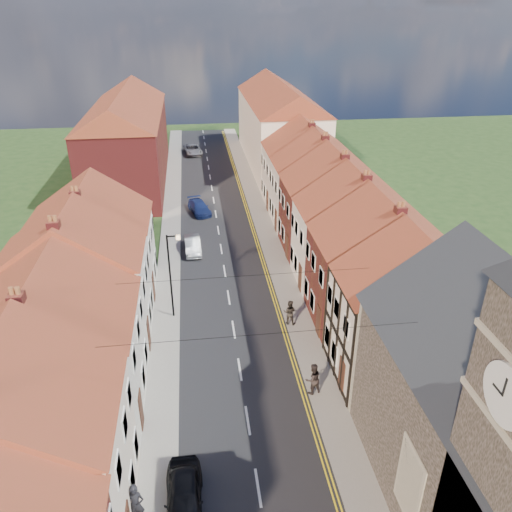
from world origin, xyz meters
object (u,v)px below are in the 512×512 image
Objects in this scene: car_mid at (193,245)px; car_distant at (193,150)px; pedestrian_right at (313,379)px; pedestrian_right_b at (289,312)px; car_far at (199,207)px; pedestrian_left at (136,504)px; lamppost at (171,271)px; car_near at (184,497)px.

car_mid is 30.80m from car_distant.
pedestrian_right_b is (0.00, 6.60, -0.07)m from pedestrian_right.
car_far is at bearing -97.12° from car_distant.
pedestrian_left reaches higher than car_distant.
lamppost reaches higher than car_distant.
car_mid is at bearing 92.48° from pedestrian_left.
car_distant is 42.93m from pedestrian_right_b.
car_near is at bearing -99.17° from car_distant.
lamppost reaches higher than car_near.
lamppost is 1.47× the size of car_far.
pedestrian_left is at bearing -94.92° from lamppost.
car_mid is 19.37m from pedestrian_right.
car_far is 27.65m from pedestrian_right.
pedestrian_right is at bearing -91.33° from car_distant.
pedestrian_right_b is (6.90, 12.65, 0.31)m from car_near.
car_near is 1.06× the size of car_mid.
car_mid is at bearing 88.23° from car_near.
car_mid is at bearing -89.15° from pedestrian_right.
car_far is 2.36× the size of pedestrian_right_b.
pedestrian_right is at bearing -48.60° from lamppost.
pedestrian_right reaches higher than car_mid.
car_distant is at bearing 76.57° from car_far.
lamppost is 1.52× the size of car_near.
pedestrian_right_b is (5.32, -20.53, 0.39)m from car_far.
lamppost is 18.97m from car_far.
pedestrian_right_b is (6.12, -11.77, 0.37)m from car_mid.
lamppost is at bearing 5.63° from pedestrian_right_b.
pedestrian_right is 1.08× the size of pedestrian_right_b.
car_distant is at bearing 87.27° from lamppost.
car_far is (0.81, 8.76, -0.02)m from car_mid.
car_mid is 13.27m from pedestrian_right_b.
pedestrian_right_b reaches higher than car_mid.
pedestrian_left is 15.72m from pedestrian_right_b.
car_near reaches higher than car_distant.
car_mid is (0.78, 24.42, -0.06)m from car_near.
pedestrian_right is (8.80, 6.43, -0.04)m from pedestrian_left.
car_far is at bearing 83.27° from lamppost.
car_near is at bearing 23.68° from pedestrian_right.
car_near is 14.42m from pedestrian_right_b.
car_mid is (1.39, 9.85, -2.93)m from lamppost.
car_far is at bearing -55.51° from pedestrian_right_b.
pedestrian_right_b is (5.58, -42.57, 0.33)m from car_distant.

